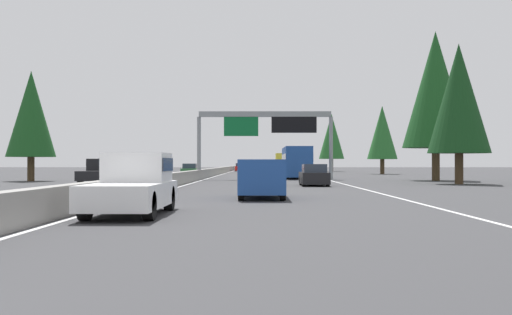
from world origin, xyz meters
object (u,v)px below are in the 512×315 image
object	(u,v)px
minivan_far_right	(262,177)
sedan_mid_center	(314,176)
sign_gantry_overhead	(267,125)
conifer_right_mid	(436,90)
sedan_distant_b	(240,168)
box_truck_mid_left	(284,162)
pickup_far_center	(134,184)
sedan_distant_a	(242,167)
conifer_right_near	(459,99)
conifer_left_near	(31,114)
conifer_right_distant	(332,137)
bus_near_right	(296,161)
oncoming_near	(100,171)
conifer_right_far	(382,133)
oncoming_far	(190,170)

from	to	relation	value
minivan_far_right	sedan_mid_center	xyz separation A→B (m)	(15.23, -3.54, -0.27)
sign_gantry_overhead	conifer_right_mid	xyz separation A→B (m)	(-3.82, -14.68, 2.88)
sign_gantry_overhead	sedan_distant_b	bearing A→B (deg)	4.33
box_truck_mid_left	sedan_mid_center	world-z (taller)	box_truck_mid_left
pickup_far_center	sedan_distant_a	xyz separation A→B (m)	(109.33, -0.01, -0.23)
box_truck_mid_left	conifer_right_near	bearing A→B (deg)	-167.48
conifer_right_near	conifer_right_mid	world-z (taller)	conifer_right_mid
conifer_left_near	conifer_right_distant	bearing A→B (deg)	-28.04
bus_near_right	conifer_left_near	xyz separation A→B (m)	(-10.56, 22.98, 3.95)
oncoming_near	conifer_left_near	distance (m)	10.41
bus_near_right	conifer_right_mid	xyz separation A→B (m)	(-8.60, -11.67, 6.22)
minivan_far_right	sedan_distant_a	distance (m)	100.77
minivan_far_right	conifer_right_mid	size ratio (longest dim) A/B	0.38
conifer_right_far	conifer_right_distant	bearing A→B (deg)	8.79
bus_near_right	conifer_right_far	size ratio (longest dim) A/B	1.23
pickup_far_center	box_truck_mid_left	bearing A→B (deg)	-5.40
sedan_distant_b	conifer_right_far	world-z (taller)	conifer_right_far
sedan_distant_b	oncoming_near	bearing A→B (deg)	173.24
pickup_far_center	conifer_right_distant	bearing A→B (deg)	-9.85
oncoming_far	conifer_right_far	bearing A→B (deg)	119.03
sedan_distant_b	bus_near_right	bearing A→B (deg)	-172.11
oncoming_near	conifer_right_mid	world-z (taller)	conifer_right_mid
sedan_distant_a	oncoming_near	xyz separation A→B (m)	(-80.59, 8.31, 0.23)
minivan_far_right	oncoming_far	xyz separation A→B (m)	(45.89, 8.22, -0.27)
conifer_right_near	pickup_far_center	bearing A→B (deg)	146.15
conifer_right_mid	conifer_right_distant	xyz separation A→B (m)	(58.11, 2.66, -1.69)
bus_near_right	conifer_right_near	world-z (taller)	conifer_right_near
conifer_right_far	conifer_left_near	bearing A→B (deg)	133.19
bus_near_right	oncoming_far	bearing A→B (deg)	50.93
minivan_far_right	conifer_right_mid	distance (m)	32.40
box_truck_mid_left	conifer_right_near	xyz separation A→B (m)	(-49.46, -10.98, 4.61)
conifer_right_near	minivan_far_right	bearing A→B (deg)	142.28
minivan_far_right	sedan_distant_a	xyz separation A→B (m)	(100.70, 3.87, -0.27)
minivan_far_right	sedan_distant_b	distance (m)	89.96
bus_near_right	sedan_distant_a	size ratio (longest dim) A/B	2.61
sedan_mid_center	conifer_right_far	distance (m)	46.57
box_truck_mid_left	conifer_right_mid	xyz separation A→B (m)	(-40.24, -11.81, 6.32)
conifer_right_far	conifer_right_distant	world-z (taller)	conifer_right_distant
sedan_distant_a	conifer_right_far	bearing A→B (deg)	-153.52
sedan_mid_center	oncoming_near	distance (m)	16.46
sedan_mid_center	oncoming_near	size ratio (longest dim) A/B	0.79
box_truck_mid_left	oncoming_far	size ratio (longest dim) A/B	1.93
bus_near_right	sedan_mid_center	bearing A→B (deg)	-179.92
conifer_right_far	conifer_right_distant	xyz separation A→B (m)	(26.23, 4.05, 0.55)
oncoming_near	sedan_distant_a	bearing A→B (deg)	174.12
box_truck_mid_left	sedan_distant_b	distance (m)	23.07
pickup_far_center	box_truck_mid_left	xyz separation A→B (m)	(76.63, -7.25, 0.70)
sedan_mid_center	conifer_right_far	xyz separation A→B (m)	(44.42, -13.04, 5.01)
box_truck_mid_left	conifer_right_near	world-z (taller)	conifer_right_near
conifer_right_near	conifer_right_far	size ratio (longest dim) A/B	1.09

